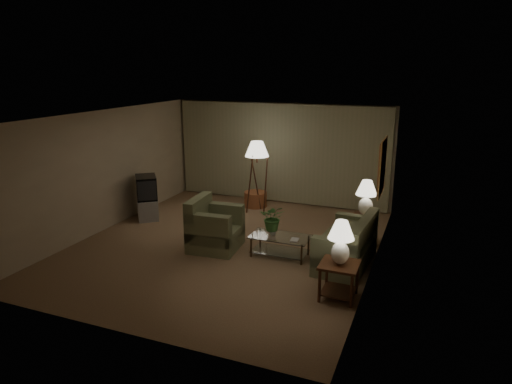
% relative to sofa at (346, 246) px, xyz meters
% --- Properties ---
extents(ground, '(7.00, 7.00, 0.00)m').
position_rel_sofa_xyz_m(ground, '(-2.50, 0.03, -0.37)').
color(ground, '#9A7A55').
rests_on(ground, ground).
extents(room_shell, '(6.04, 7.02, 2.72)m').
position_rel_sofa_xyz_m(room_shell, '(-2.48, 1.54, 1.38)').
color(room_shell, beige).
rests_on(room_shell, ground).
extents(sofa, '(1.80, 1.09, 0.74)m').
position_rel_sofa_xyz_m(sofa, '(0.00, 0.00, 0.00)').
color(sofa, '#7A805A').
rests_on(sofa, ground).
extents(armchair, '(1.15, 1.10, 0.84)m').
position_rel_sofa_xyz_m(armchair, '(-2.63, -0.21, 0.05)').
color(armchair, '#7A805A').
rests_on(armchair, ground).
extents(side_table_near, '(0.60, 0.60, 0.60)m').
position_rel_sofa_xyz_m(side_table_near, '(0.15, -1.35, 0.05)').
color(side_table_near, '#391E0F').
rests_on(side_table_near, ground).
extents(side_table_far, '(0.51, 0.43, 0.60)m').
position_rel_sofa_xyz_m(side_table_far, '(0.15, 1.25, 0.03)').
color(side_table_far, '#391E0F').
rests_on(side_table_far, ground).
extents(table_lamp_near, '(0.42, 0.42, 0.72)m').
position_rel_sofa_xyz_m(table_lamp_near, '(0.15, -1.35, 0.66)').
color(table_lamp_near, white).
rests_on(table_lamp_near, side_table_near).
extents(table_lamp_far, '(0.44, 0.44, 0.76)m').
position_rel_sofa_xyz_m(table_lamp_far, '(0.15, 1.25, 0.68)').
color(table_lamp_far, white).
rests_on(table_lamp_far, side_table_far).
extents(coffee_table, '(1.17, 0.64, 0.41)m').
position_rel_sofa_xyz_m(coffee_table, '(-1.27, -0.10, -0.09)').
color(coffee_table, silver).
rests_on(coffee_table, ground).
extents(tv_cabinet, '(1.21, 1.20, 0.50)m').
position_rel_sofa_xyz_m(tv_cabinet, '(-5.05, 0.90, -0.12)').
color(tv_cabinet, '#A6A6A9').
rests_on(tv_cabinet, ground).
extents(crt_tv, '(1.11, 1.11, 0.56)m').
position_rel_sofa_xyz_m(crt_tv, '(-5.05, 0.90, 0.41)').
color(crt_tv, black).
rests_on(crt_tv, tv_cabinet).
extents(floor_lamp, '(0.60, 0.60, 1.83)m').
position_rel_sofa_xyz_m(floor_lamp, '(-2.71, 2.32, 0.59)').
color(floor_lamp, '#391E0F').
rests_on(floor_lamp, ground).
extents(ottoman, '(0.66, 0.66, 0.40)m').
position_rel_sofa_xyz_m(ottoman, '(-2.94, 2.78, -0.17)').
color(ottoman, '#A96439').
rests_on(ottoman, ground).
extents(vase, '(0.17, 0.17, 0.14)m').
position_rel_sofa_xyz_m(vase, '(-1.42, -0.10, 0.12)').
color(vase, silver).
rests_on(vase, coffee_table).
extents(flowers, '(0.56, 0.51, 0.53)m').
position_rel_sofa_xyz_m(flowers, '(-1.42, -0.10, 0.45)').
color(flowers, '#417F38').
rests_on(flowers, vase).
extents(book, '(0.17, 0.22, 0.02)m').
position_rel_sofa_xyz_m(book, '(-1.02, -0.20, 0.05)').
color(book, olive).
rests_on(book, coffee_table).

